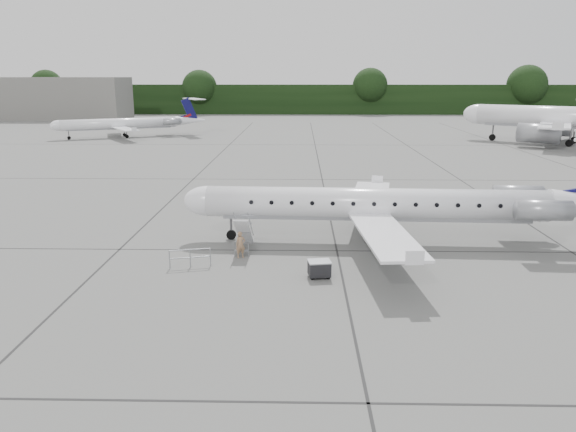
# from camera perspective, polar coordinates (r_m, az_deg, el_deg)

# --- Properties ---
(ground) EXTENTS (320.00, 320.00, 0.00)m
(ground) POSITION_cam_1_polar(r_m,az_deg,el_deg) (31.00, 14.58, -5.57)
(ground) COLOR slate
(ground) RESTS_ON ground
(treeline) EXTENTS (260.00, 4.00, 8.00)m
(treeline) POSITION_cam_1_polar(r_m,az_deg,el_deg) (158.69, 3.95, 11.73)
(treeline) COLOR black
(treeline) RESTS_ON ground
(terminal_building) EXTENTS (40.00, 14.00, 10.00)m
(terminal_building) POSITION_cam_1_polar(r_m,az_deg,el_deg) (152.11, -23.58, 10.91)
(terminal_building) COLOR slate
(terminal_building) RESTS_ON ground
(main_regional_jet) EXTENTS (27.74, 20.56, 6.89)m
(main_regional_jet) POSITION_cam_1_polar(r_m,az_deg,el_deg) (34.96, 8.89, 2.79)
(main_regional_jet) COLOR white
(main_regional_jet) RESTS_ON ground
(airstair) EXTENTS (0.96, 2.53, 2.16)m
(airstair) POSITION_cam_1_polar(r_m,az_deg,el_deg) (33.52, -4.49, -1.73)
(airstair) COLOR white
(airstair) RESTS_ON ground
(passenger) EXTENTS (0.66, 0.54, 1.55)m
(passenger) POSITION_cam_1_polar(r_m,az_deg,el_deg) (32.29, -4.84, -2.92)
(passenger) COLOR #997453
(passenger) RESTS_ON ground
(safety_railing) EXTENTS (2.16, 0.59, 1.00)m
(safety_railing) POSITION_cam_1_polar(r_m,az_deg,el_deg) (31.12, -9.91, -4.27)
(safety_railing) COLOR gray
(safety_railing) RESTS_ON ground
(baggage_cart) EXTENTS (1.23, 1.05, 0.96)m
(baggage_cart) POSITION_cam_1_polar(r_m,az_deg,el_deg) (29.19, 3.20, -5.36)
(baggage_cart) COLOR black
(baggage_cart) RESTS_ON ground
(bg_narrowbody) EXTENTS (39.41, 36.54, 11.51)m
(bg_narrowbody) POSITION_cam_1_polar(r_m,az_deg,el_deg) (96.11, 26.23, 9.96)
(bg_narrowbody) COLOR white
(bg_narrowbody) RESTS_ON ground
(bg_regional_left) EXTENTS (29.89, 26.71, 6.46)m
(bg_regional_left) POSITION_cam_1_polar(r_m,az_deg,el_deg) (101.00, -16.78, 9.48)
(bg_regional_left) COLOR white
(bg_regional_left) RESTS_ON ground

